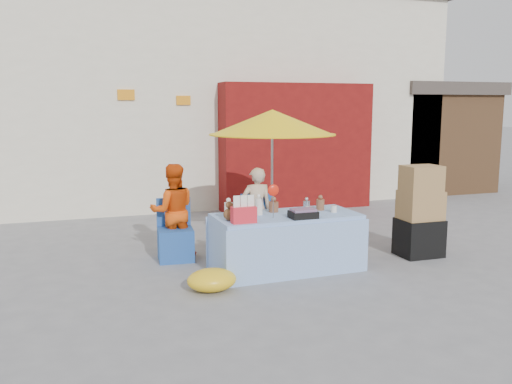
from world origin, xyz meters
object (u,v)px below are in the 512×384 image
object	(u,v)px
chair_left	(176,242)
umbrella	(272,123)
vendor_beige	(257,209)
box_stack	(420,215)
vendor_orange	(173,211)
chair_right	(260,235)
market_table	(286,241)

from	to	relation	value
chair_left	umbrella	bearing A→B (deg)	15.39
vendor_beige	box_stack	xyz separation A→B (m)	(2.11, -1.06, -0.02)
vendor_orange	vendor_beige	distance (m)	1.25
chair_right	umbrella	distance (m)	1.69
market_table	umbrella	xyz separation A→B (m)	(0.26, 1.21, 1.51)
vendor_orange	vendor_beige	bearing A→B (deg)	-175.01
market_table	vendor_beige	xyz separation A→B (m)	(-0.04, 1.06, 0.24)
chair_right	box_stack	world-z (taller)	box_stack
vendor_orange	box_stack	distance (m)	3.52
vendor_beige	umbrella	world-z (taller)	umbrella
vendor_orange	box_stack	xyz separation A→B (m)	(3.36, -1.06, -0.07)
market_table	chair_right	xyz separation A→B (m)	(-0.04, 0.93, -0.13)
market_table	chair_left	world-z (taller)	market_table
chair_left	vendor_beige	bearing A→B (deg)	11.13
chair_left	box_stack	size ratio (longest dim) A/B	0.65
vendor_beige	box_stack	world-z (taller)	box_stack
chair_right	chair_left	bearing A→B (deg)	-175.01
chair_left	chair_right	distance (m)	1.25
chair_left	chair_right	bearing A→B (deg)	4.99
chair_right	vendor_beige	size ratio (longest dim) A/B	0.68
market_table	umbrella	world-z (taller)	umbrella
vendor_beige	market_table	bearing A→B (deg)	97.31
chair_left	chair_right	xyz separation A→B (m)	(1.25, 0.00, 0.00)
vendor_orange	umbrella	world-z (taller)	umbrella
box_stack	chair_right	bearing A→B (deg)	156.33
chair_left	vendor_beige	xyz separation A→B (m)	(1.25, 0.13, 0.37)
chair_left	vendor_orange	xyz separation A→B (m)	(-0.00, 0.13, 0.42)
chair_right	box_stack	size ratio (longest dim) A/B	0.65
chair_left	chair_right	world-z (taller)	same
chair_right	vendor_beige	xyz separation A→B (m)	(-0.00, 0.13, 0.37)
market_table	box_stack	bearing A→B (deg)	-1.87
umbrella	box_stack	size ratio (longest dim) A/B	1.59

